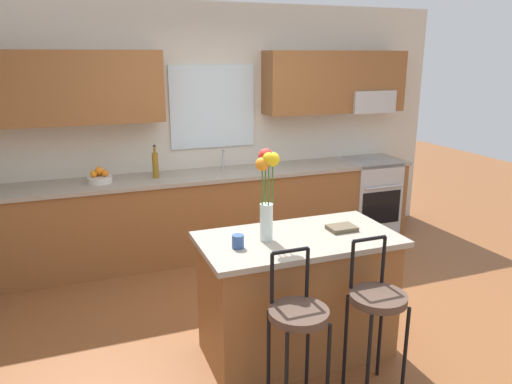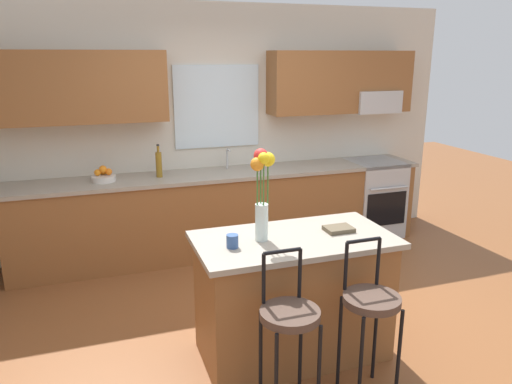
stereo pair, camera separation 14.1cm
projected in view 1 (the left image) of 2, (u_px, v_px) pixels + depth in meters
name	position (u px, v px, depth m)	size (l,w,h in m)	color
ground_plane	(283.00, 325.00, 4.06)	(14.00, 14.00, 0.00)	brown
back_wall_assembly	(216.00, 115.00, 5.46)	(5.60, 0.50, 2.70)	beige
counter_run	(222.00, 212.00, 5.47)	(4.56, 0.64, 0.92)	brown
sink_faucet	(224.00, 157.00, 5.46)	(0.02, 0.13, 0.23)	#B7BABC
oven_range	(367.00, 196.00, 6.09)	(0.60, 0.64, 0.92)	#B7BABC
kitchen_island	(297.00, 295.00, 3.57)	(1.40, 0.75, 0.92)	brown
bar_stool_near	(298.00, 321.00, 2.91)	(0.36, 0.36, 1.04)	black
bar_stool_middle	(377.00, 304.00, 3.09)	(0.36, 0.36, 1.04)	black
flower_vase	(267.00, 186.00, 3.29)	(0.17, 0.14, 0.64)	silver
mug_ceramic	(238.00, 241.00, 3.24)	(0.08, 0.08, 0.09)	#33518C
cookbook	(342.00, 228.00, 3.58)	(0.20, 0.15, 0.03)	brown
fruit_bowl_oranges	(100.00, 177.00, 4.90)	(0.24, 0.24, 0.16)	silver
bottle_olive_oil	(155.00, 165.00, 5.07)	(0.06, 0.06, 0.34)	olive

